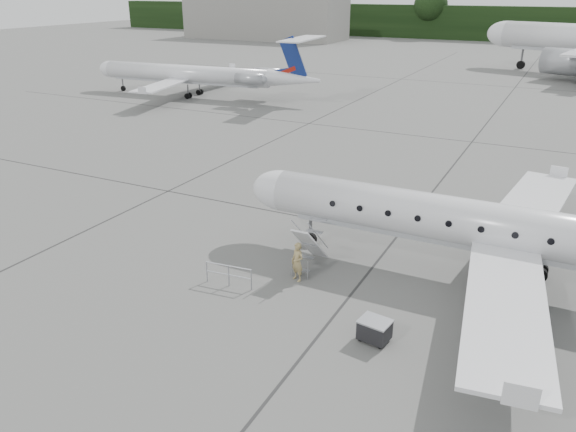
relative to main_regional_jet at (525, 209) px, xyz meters
The scene contains 9 objects.
ground 5.88m from the main_regional_jet, 107.87° to the right, with size 320.00×320.00×0.00m, color #62625F.
treeline 125.70m from the main_regional_jet, 90.63° to the left, with size 260.00×4.00×8.00m, color black.
terminal_building 127.55m from the main_regional_jet, 124.04° to the left, with size 40.00×14.00×10.00m, color slate.
main_regional_jet is the anchor object (origin of this frame).
airstair 9.50m from the main_regional_jet, 164.92° to the right, with size 0.85×2.44×2.36m, color silver, non-canonical shape.
passenger 9.99m from the main_regional_jet, 156.96° to the right, with size 0.67×0.44×1.84m, color #978352.
safety_railing 13.04m from the main_regional_jet, 153.58° to the right, with size 2.20×0.08×1.00m, color #97999F, non-canonical shape.
baggage_cart 8.54m from the main_regional_jet, 121.68° to the right, with size 1.10×0.89×0.95m, color black, non-canonical shape.
bg_regional_left 51.96m from the main_regional_jet, 142.38° to the left, with size 28.03×20.18×7.35m, color silver, non-canonical shape.
Camera 1 is at (2.43, -19.79, 12.45)m, focal length 35.00 mm.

